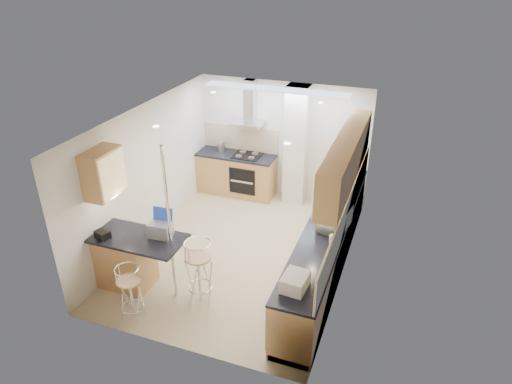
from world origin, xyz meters
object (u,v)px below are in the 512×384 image
(bar_stool_near, at_px, (130,293))
(bread_bin, at_px, (295,282))
(bar_stool_end, at_px, (199,271))
(laptop, at_px, (160,230))
(microwave, at_px, (334,219))

(bar_stool_near, xyz_separation_m, bread_bin, (2.31, 0.34, 0.58))
(bar_stool_end, relative_size, bread_bin, 2.72)
(laptop, bearing_deg, bar_stool_end, -13.08)
(laptop, bearing_deg, bread_bin, -16.38)
(microwave, relative_size, laptop, 1.80)
(microwave, height_order, bar_stool_near, microwave)
(bar_stool_end, bearing_deg, bread_bin, -52.81)
(laptop, distance_m, bar_stool_end, 0.86)
(microwave, bearing_deg, bread_bin, -178.62)
(bar_stool_end, distance_m, bread_bin, 1.68)
(laptop, bearing_deg, microwave, 20.95)
(laptop, height_order, bread_bin, laptop)
(microwave, bearing_deg, bar_stool_near, 135.89)
(bar_stool_near, height_order, bread_bin, bread_bin)
(laptop, height_order, bar_stool_end, laptop)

